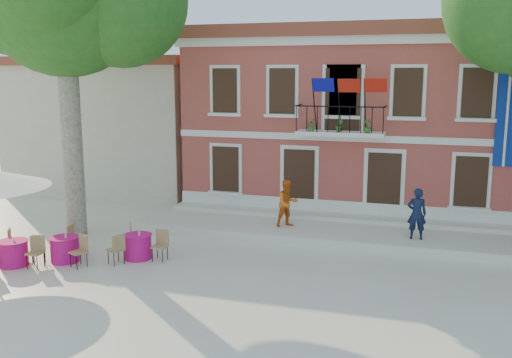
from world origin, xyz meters
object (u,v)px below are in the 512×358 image
object	(u,v)px
cafe_table_1	(65,248)
pedestrian_orange	(287,203)
cafe_table_0	(138,245)
pedestrian_navy	(417,214)
cafe_table_3	(13,252)

from	to	relation	value
cafe_table_1	pedestrian_orange	bearing A→B (deg)	40.29
pedestrian_orange	cafe_table_0	world-z (taller)	pedestrian_orange
pedestrian_orange	cafe_table_1	xyz separation A→B (m)	(-5.76, -4.88, -0.71)
pedestrian_navy	cafe_table_3	bearing A→B (deg)	18.63
cafe_table_1	cafe_table_3	size ratio (longest dim) A/B	1.00
cafe_table_0	cafe_table_3	size ratio (longest dim) A/B	1.00
cafe_table_0	pedestrian_navy	bearing A→B (deg)	24.35
pedestrian_orange	cafe_table_0	bearing A→B (deg)	-175.48
pedestrian_orange	cafe_table_1	world-z (taller)	pedestrian_orange
cafe_table_3	cafe_table_1	bearing A→B (deg)	31.92
cafe_table_0	cafe_table_1	bearing A→B (deg)	-155.59
cafe_table_0	cafe_table_1	world-z (taller)	same
pedestrian_orange	cafe_table_0	size ratio (longest dim) A/B	0.90
pedestrian_navy	pedestrian_orange	bearing A→B (deg)	-10.17
pedestrian_orange	cafe_table_3	size ratio (longest dim) A/B	0.90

